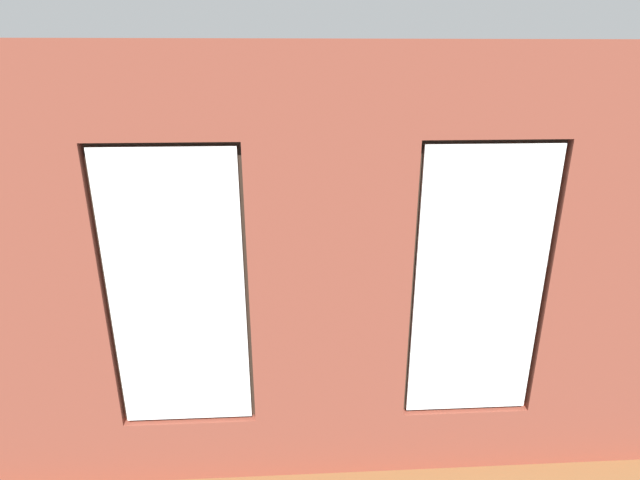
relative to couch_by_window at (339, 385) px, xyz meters
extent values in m
cube|color=brown|center=(0.14, -2.21, -0.38)|extent=(6.62, 6.48, 0.10)
cube|color=brown|center=(-2.17, 0.65, 1.34)|extent=(1.41, 0.16, 3.34)
cube|color=brown|center=(0.14, 0.65, 1.34)|extent=(1.17, 0.16, 3.34)
cube|color=brown|center=(2.45, 0.65, 1.34)|extent=(1.41, 0.16, 3.34)
cube|color=brown|center=(-0.95, 0.65, -0.05)|extent=(1.02, 0.16, 0.55)
cube|color=brown|center=(-0.95, 0.65, 2.70)|extent=(1.02, 0.16, 0.61)
cube|color=white|center=(-0.95, 0.69, 1.31)|extent=(0.96, 0.03, 2.11)
cube|color=#38281E|center=(-0.95, 0.63, 1.31)|extent=(1.02, 0.04, 2.17)
cube|color=brown|center=(1.23, 0.65, -0.05)|extent=(1.02, 0.16, 0.55)
cube|color=brown|center=(1.23, 0.65, 2.70)|extent=(1.02, 0.16, 0.61)
cube|color=white|center=(1.23, 0.69, 1.31)|extent=(0.96, 0.03, 2.11)
cube|color=#38281E|center=(1.23, 0.63, 1.31)|extent=(1.02, 0.04, 2.17)
cube|color=#A87547|center=(0.14, 0.55, 0.19)|extent=(3.40, 0.24, 0.06)
cube|color=black|center=(0.14, 0.56, 1.74)|extent=(0.49, 0.03, 0.66)
cube|color=teal|center=(0.14, 0.55, 1.74)|extent=(0.43, 0.01, 0.60)
cube|color=white|center=(3.10, -2.01, 1.34)|extent=(0.10, 5.48, 3.34)
cube|color=black|center=(0.00, -0.05, -0.12)|extent=(1.84, 0.85, 0.42)
cube|color=black|center=(0.00, 0.28, 0.28)|extent=(1.84, 0.24, 0.38)
cube|color=black|center=(-0.81, -0.05, 0.19)|extent=(0.22, 0.85, 0.24)
cube|color=black|center=(0.81, -0.05, 0.19)|extent=(0.22, 0.85, 0.24)
cube|color=black|center=(-0.35, -0.09, 0.15)|extent=(0.64, 0.65, 0.12)
cube|color=black|center=(0.35, -0.09, 0.15)|extent=(0.64, 0.65, 0.12)
cube|color=black|center=(-2.12, -1.84, -0.12)|extent=(0.95, 2.07, 0.42)
cube|color=black|center=(-2.44, -1.82, 0.28)|extent=(0.34, 2.04, 0.38)
cube|color=black|center=(-2.17, -2.74, 0.19)|extent=(0.86, 0.26, 0.24)
cube|color=black|center=(-2.07, -0.93, 0.19)|extent=(0.86, 0.26, 0.24)
cube|color=black|center=(-2.10, -2.24, 0.15)|extent=(0.68, 0.76, 0.12)
cube|color=black|center=(-2.06, -1.44, 0.15)|extent=(0.68, 0.76, 0.12)
cube|color=tan|center=(-0.08, -2.04, 0.07)|extent=(1.47, 0.88, 0.04)
cube|color=tan|center=(-0.75, -2.42, -0.14)|extent=(0.07, 0.07, 0.38)
cube|color=tan|center=(0.60, -2.42, -0.14)|extent=(0.07, 0.07, 0.38)
cube|color=tan|center=(-0.75, -1.66, -0.14)|extent=(0.07, 0.07, 0.38)
cube|color=tan|center=(0.60, -1.66, -0.14)|extent=(0.07, 0.07, 0.38)
cylinder|color=#B23D38|center=(-0.19, -1.91, 0.14)|extent=(0.09, 0.09, 0.11)
cylinder|color=#B7333D|center=(-0.48, -2.19, 0.13)|extent=(0.08, 0.08, 0.09)
cylinder|color=#47423D|center=(0.37, -1.91, 0.13)|extent=(0.12, 0.12, 0.08)
sphere|color=#337F38|center=(0.37, -1.91, 0.23)|extent=(0.14, 0.14, 0.14)
cube|color=#B2B2B7|center=(0.11, -2.15, 0.10)|extent=(0.15, 0.16, 0.02)
cube|color=black|center=(2.80, -2.62, -0.10)|extent=(0.94, 0.42, 0.46)
cube|color=black|center=(2.80, -2.62, 0.16)|extent=(0.43, 0.20, 0.05)
cube|color=black|center=(2.80, -2.62, 0.21)|extent=(0.06, 0.04, 0.06)
cube|color=black|center=(2.80, -2.62, 0.53)|extent=(0.97, 0.04, 0.57)
cube|color=black|center=(2.80, -2.64, 0.53)|extent=(0.92, 0.01, 0.52)
cylinder|color=olive|center=(0.66, -4.36, -0.19)|extent=(0.54, 0.54, 0.28)
ellipsoid|color=silver|center=(0.66, -4.36, 0.16)|extent=(1.20, 1.20, 0.48)
ellipsoid|color=navy|center=(0.75, -4.36, 0.28)|extent=(0.44, 0.44, 0.18)
cylinder|color=gray|center=(1.95, 0.10, -0.15)|extent=(0.29, 0.29, 0.35)
cylinder|color=brown|center=(1.95, 0.10, 0.26)|extent=(0.05, 0.05, 0.47)
cone|color=#286B2D|center=(2.17, 0.07, 0.77)|extent=(0.54, 0.20, 0.62)
cone|color=#286B2D|center=(2.08, 0.33, 0.73)|extent=(0.39, 0.59, 0.56)
cone|color=#286B2D|center=(1.86, 0.36, 0.70)|extent=(0.33, 0.64, 0.51)
cone|color=#286B2D|center=(1.75, 0.10, 0.77)|extent=(0.51, 0.13, 0.63)
cone|color=#286B2D|center=(1.80, -0.11, 0.73)|extent=(0.46, 0.55, 0.55)
cone|color=#286B2D|center=(2.06, -0.15, 0.72)|extent=(0.35, 0.61, 0.54)
cylinder|color=#47423D|center=(-0.75, -3.01, -0.24)|extent=(0.15, 0.15, 0.18)
cylinder|color=brown|center=(-0.75, -3.01, -0.11)|extent=(0.02, 0.02, 0.07)
ellipsoid|color=#3D8E42|center=(-0.75, -3.01, 0.03)|extent=(0.32, 0.32, 0.23)
cylinder|color=beige|center=(-1.77, -3.30, -0.22)|extent=(0.21, 0.21, 0.21)
cylinder|color=brown|center=(-1.77, -3.30, -0.07)|extent=(0.03, 0.03, 0.09)
ellipsoid|color=#286B2D|center=(-1.77, -3.30, 0.14)|extent=(0.42, 0.42, 0.33)
cylinder|color=#9E5638|center=(-1.37, -0.05, -0.14)|extent=(0.36, 0.36, 0.39)
cylinder|color=brown|center=(-1.37, -0.05, 0.13)|extent=(0.05, 0.05, 0.15)
ellipsoid|color=#1E5B28|center=(-1.37, -0.05, 0.46)|extent=(0.55, 0.55, 0.49)
cylinder|color=#9E5638|center=(-2.32, -4.45, -0.14)|extent=(0.39, 0.39, 0.37)
cylinder|color=brown|center=(-2.32, -4.45, 0.33)|extent=(0.07, 0.07, 0.58)
cone|color=#1E5B28|center=(-2.11, -4.49, 0.79)|extent=(0.50, 0.19, 0.42)
cone|color=#1E5B28|center=(-2.22, -4.27, 0.80)|extent=(0.32, 0.47, 0.44)
cone|color=#1E5B28|center=(-2.43, -4.29, 0.80)|extent=(0.34, 0.45, 0.45)
cone|color=#1E5B28|center=(-2.51, -4.49, 0.81)|extent=(0.47, 0.18, 0.46)
cone|color=#1E5B28|center=(-2.40, -4.65, 0.79)|extent=(0.28, 0.49, 0.42)
cone|color=#1E5B28|center=(-2.21, -4.64, 0.78)|extent=(0.34, 0.48, 0.41)
cylinder|color=gray|center=(2.50, -4.40, -0.15)|extent=(0.33, 0.33, 0.37)
cylinder|color=brown|center=(2.50, -4.40, 0.30)|extent=(0.06, 0.06, 0.53)
cone|color=#337F38|center=(2.65, -4.40, 0.77)|extent=(0.43, 0.18, 0.50)
cone|color=#337F38|center=(2.59, -4.25, 0.73)|extent=(0.39, 0.50, 0.46)
cone|color=#337F38|center=(2.43, -4.24, 0.74)|extent=(0.35, 0.50, 0.47)
cone|color=#337F38|center=(2.34, -4.35, 0.74)|extent=(0.51, 0.32, 0.47)
cone|color=#337F38|center=(2.35, -4.49, 0.74)|extent=(0.50, 0.38, 0.47)
cone|color=#337F38|center=(2.44, -4.56, 0.75)|extent=(0.33, 0.49, 0.48)
cone|color=#337F38|center=(2.58, -4.51, 0.77)|extent=(0.37, 0.44, 0.51)
camera|label=1|loc=(0.40, 3.94, 2.88)|focal=28.00mm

